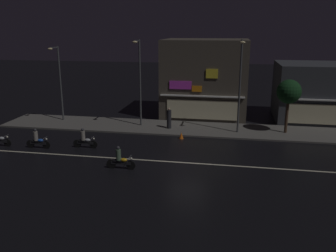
% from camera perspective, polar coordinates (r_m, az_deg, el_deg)
% --- Properties ---
extents(ground_plane, '(140.00, 140.00, 0.00)m').
position_cam_1_polar(ground_plane, '(23.81, 3.17, -5.96)').
color(ground_plane, black).
extents(lane_divider_stripe, '(34.21, 0.16, 0.01)m').
position_cam_1_polar(lane_divider_stripe, '(23.81, 3.18, -5.94)').
color(lane_divider_stripe, beige).
rests_on(lane_divider_stripe, ground).
extents(sidewalk_far, '(36.01, 4.62, 0.14)m').
position_cam_1_polar(sidewalk_far, '(31.47, 5.02, -0.48)').
color(sidewalk_far, '#5B5954').
rests_on(sidewalk_far, ground).
extents(storefront_left_block, '(7.70, 6.92, 5.46)m').
position_cam_1_polar(storefront_left_block, '(37.24, 22.83, 5.06)').
color(storefront_left_block, '#383A3F').
rests_on(storefront_left_block, ground).
extents(storefront_center_block, '(8.25, 6.96, 7.64)m').
position_cam_1_polar(storefront_center_block, '(36.29, 6.00, 7.68)').
color(storefront_center_block, '#4C443A').
rests_on(storefront_center_block, ground).
extents(streetlamp_west, '(0.44, 1.64, 6.97)m').
position_cam_1_polar(streetlamp_west, '(34.76, -17.15, 7.48)').
color(streetlamp_west, '#47494C').
rests_on(streetlamp_west, sidewalk_far).
extents(streetlamp_mid, '(0.44, 1.64, 7.62)m').
position_cam_1_polar(streetlamp_mid, '(31.38, -4.63, 7.94)').
color(streetlamp_mid, '#47494C').
rests_on(streetlamp_mid, sidewalk_far).
extents(streetlamp_east, '(0.44, 1.64, 7.69)m').
position_cam_1_polar(streetlamp_east, '(29.62, 11.54, 7.30)').
color(streetlamp_east, '#47494C').
rests_on(streetlamp_east, sidewalk_far).
extents(pedestrian_on_sidewalk, '(0.40, 0.40, 1.85)m').
position_cam_1_polar(pedestrian_on_sidewalk, '(31.13, 0.17, 1.16)').
color(pedestrian_on_sidewalk, '#232328').
rests_on(pedestrian_on_sidewalk, sidewalk_far).
extents(street_tree, '(2.00, 2.00, 4.51)m').
position_cam_1_polar(street_tree, '(30.92, 18.89, 5.19)').
color(street_tree, '#473323').
rests_on(street_tree, sidewalk_far).
extents(motorcycle_lead, '(1.90, 0.60, 1.52)m').
position_cam_1_polar(motorcycle_lead, '(22.81, -7.73, -5.36)').
color(motorcycle_lead, black).
rests_on(motorcycle_lead, ground).
extents(motorcycle_following, '(1.90, 0.60, 1.52)m').
position_cam_1_polar(motorcycle_following, '(28.18, -20.29, -2.13)').
color(motorcycle_following, black).
rests_on(motorcycle_following, ground).
extents(motorcycle_opposite_lane, '(1.90, 0.60, 1.52)m').
position_cam_1_polar(motorcycle_opposite_lane, '(27.24, -13.30, -2.16)').
color(motorcycle_opposite_lane, black).
rests_on(motorcycle_opposite_lane, ground).
extents(traffic_cone, '(0.36, 0.36, 0.55)m').
position_cam_1_polar(traffic_cone, '(28.79, 2.16, -1.53)').
color(traffic_cone, orange).
rests_on(traffic_cone, ground).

